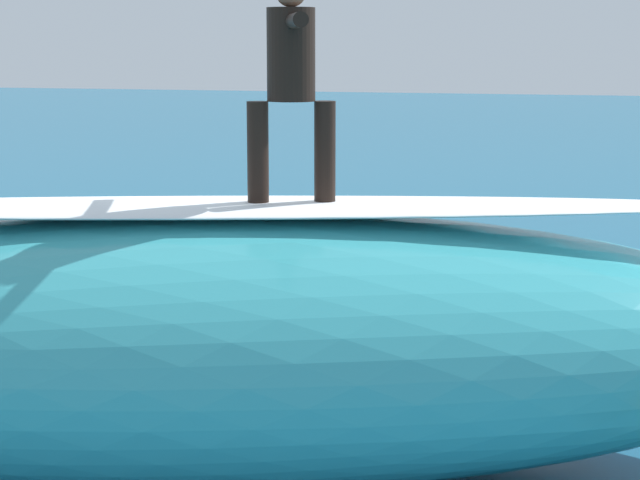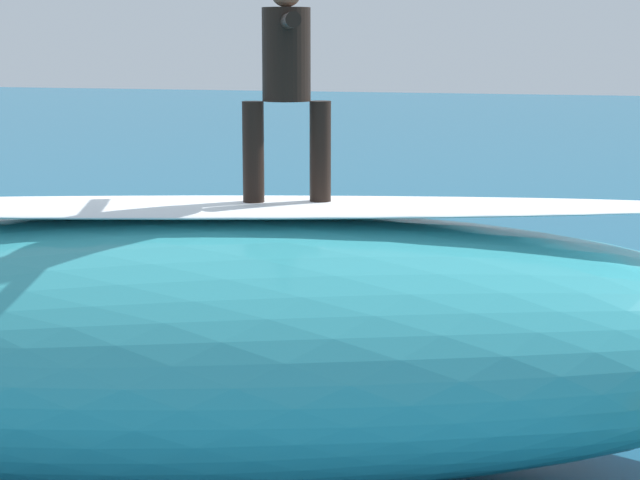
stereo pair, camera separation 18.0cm
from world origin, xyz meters
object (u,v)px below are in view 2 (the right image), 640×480
object	(u,v)px
surfboard_paddling	(342,341)
surfer_paddling	(351,324)
surfboard_riding	(287,207)
surfer_riding	(286,72)

from	to	relation	value
surfboard_paddling	surfer_paddling	distance (m)	0.21
surfboard_riding	surfboard_paddling	world-z (taller)	surfboard_riding
surfer_riding	surfboard_paddling	world-z (taller)	surfer_riding
surfboard_paddling	surfer_riding	bearing A→B (deg)	37.81
surfboard_paddling	surfer_paddling	bearing A→B (deg)	-180.00
surfer_riding	surfboard_paddling	bearing A→B (deg)	-102.90
surfboard_paddling	surfer_paddling	xyz separation A→B (m)	(-0.06, -0.11, 0.16)
surfboard_riding	surfer_paddling	world-z (taller)	surfboard_riding
surfboard_riding	surfer_riding	xyz separation A→B (m)	(0.00, 0.00, 0.95)
surfboard_riding	surfer_riding	world-z (taller)	surfer_riding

